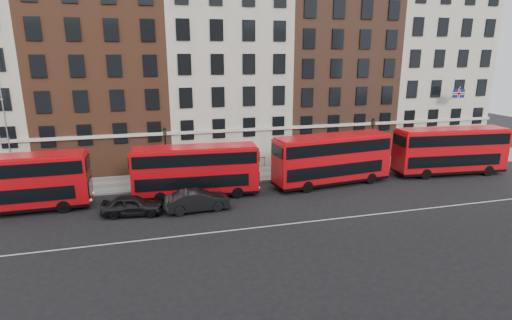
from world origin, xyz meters
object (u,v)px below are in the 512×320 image
object	(u,v)px
bus_b	(195,170)
car_front	(198,200)
bus_d	(450,150)
car_rear	(132,205)
traffic_light	(454,143)
bus_c	(332,158)
bus_a	(13,183)

from	to	relation	value
bus_b	car_front	xyz separation A→B (m)	(-0.25, -3.21, -1.54)
bus_d	car_rear	distance (m)	30.67
bus_d	car_front	bearing A→B (deg)	-167.86
bus_b	car_rear	size ratio (longest dim) A/B	2.35
bus_d	car_front	xyz separation A→B (m)	(-25.62, -3.22, -1.71)
traffic_light	bus_b	bearing A→B (deg)	-174.11
bus_d	car_front	world-z (taller)	bus_d
bus_c	bus_a	bearing A→B (deg)	173.26
traffic_light	bus_d	bearing A→B (deg)	-135.26
bus_b	car_front	bearing A→B (deg)	-90.61
traffic_light	car_front	bearing A→B (deg)	-167.88
traffic_light	bus_a	bearing A→B (deg)	-176.02
bus_b	car_rear	xyz separation A→B (m)	(-5.12, -2.84, -1.59)
car_front	traffic_light	size ratio (longest dim) A/B	1.52
bus_c	traffic_light	bearing A→B (deg)	3.75
bus_b	traffic_light	size ratio (longest dim) A/B	3.24
bus_a	bus_c	xyz separation A→B (m)	(26.20, -0.00, 0.12)
bus_c	traffic_light	world-z (taller)	bus_c
bus_a	bus_b	world-z (taller)	bus_a
bus_b	bus_d	distance (m)	25.37
bus_b	car_rear	distance (m)	6.07
bus_c	car_front	bearing A→B (deg)	-172.61
bus_a	car_front	distance (m)	13.92
bus_a	bus_c	distance (m)	26.20
bus_d	bus_a	bearing A→B (deg)	-175.01
bus_b	bus_c	xyz separation A→B (m)	(12.50, -0.01, 0.16)
bus_d	car_rear	world-z (taller)	bus_d
bus_b	bus_c	bearing A→B (deg)	3.74
car_front	traffic_light	world-z (taller)	traffic_light
car_front	bus_d	bearing A→B (deg)	-86.05
bus_c	bus_b	bearing A→B (deg)	173.24
bus_a	bus_c	size ratio (longest dim) A/B	0.94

